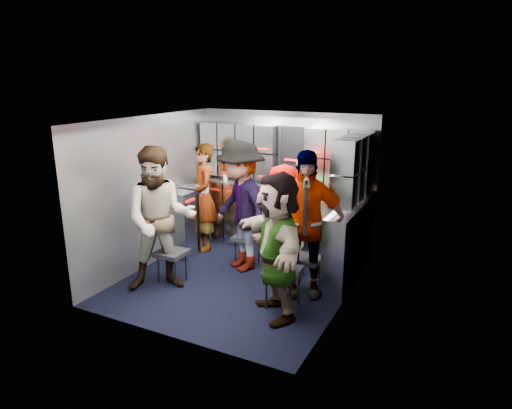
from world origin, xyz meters
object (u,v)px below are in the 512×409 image
at_px(jump_seat_mid_right, 307,261).
at_px(attendant_arc_e, 277,246).
at_px(jump_seat_mid_left, 247,239).
at_px(jump_seat_center, 288,242).
at_px(jump_seat_near_left, 172,255).
at_px(attendant_arc_b, 241,207).
at_px(attendant_arc_d, 304,224).
at_px(attendant_arc_a, 160,220).
at_px(jump_seat_near_right, 283,274).
at_px(attendant_standing, 203,197).
at_px(attendant_arc_c, 283,221).

distance_m(jump_seat_mid_right, attendant_arc_e, 0.93).
distance_m(jump_seat_mid_left, jump_seat_center, 0.60).
bearing_deg(jump_seat_near_left, jump_seat_mid_right, 21.72).
relative_size(attendant_arc_b, attendant_arc_d, 1.00).
relative_size(jump_seat_near_left, attendant_arc_a, 0.24).
bearing_deg(jump_seat_near_right, attendant_standing, 147.10).
xyz_separation_m(attendant_standing, attendant_arc_b, (0.88, -0.42, 0.08)).
distance_m(jump_seat_near_left, attendant_arc_b, 1.12).
height_order(attendant_arc_a, attendant_arc_e, attendant_arc_a).
xyz_separation_m(attendant_standing, attendant_arc_c, (1.47, -0.34, -0.06)).
xyz_separation_m(jump_seat_mid_left, jump_seat_center, (0.59, 0.08, 0.03)).
bearing_deg(attendant_arc_b, attendant_arc_d, 15.53).
bearing_deg(jump_seat_mid_right, jump_seat_mid_left, 162.34).
relative_size(jump_seat_mid_right, attendant_standing, 0.25).
bearing_deg(attendant_arc_c, jump_seat_mid_left, 179.97).
height_order(jump_seat_near_right, attendant_arc_e, attendant_arc_e).
xyz_separation_m(jump_seat_near_left, jump_seat_center, (1.18, 1.06, 0.02)).
relative_size(jump_seat_mid_left, attendant_standing, 0.25).
bearing_deg(attendant_arc_d, jump_seat_center, 105.76).
relative_size(attendant_standing, attendant_arc_e, 0.99).
bearing_deg(jump_seat_mid_right, jump_seat_near_right, -96.13).
xyz_separation_m(attendant_arc_a, attendant_arc_b, (0.59, 0.98, -0.01)).
bearing_deg(attendant_arc_e, attendant_arc_d, 130.55).
relative_size(attendant_arc_c, attendant_arc_d, 0.84).
bearing_deg(jump_seat_mid_right, attendant_standing, 163.41).
distance_m(jump_seat_mid_left, attendant_arc_c, 0.72).
xyz_separation_m(jump_seat_mid_right, attendant_arc_a, (-1.63, -0.83, 0.55)).
bearing_deg(jump_seat_mid_left, jump_seat_mid_right, -17.66).
distance_m(attendant_arc_b, attendant_arc_d, 1.09).
distance_m(attendant_arc_a, attendant_arc_b, 1.14).
xyz_separation_m(jump_seat_mid_left, attendant_arc_c, (0.59, -0.10, 0.39)).
bearing_deg(jump_seat_center, jump_seat_mid_right, -42.75).
distance_m(jump_seat_mid_left, attendant_arc_a, 1.41).
distance_m(jump_seat_mid_left, jump_seat_near_right, 1.36).
bearing_deg(attendant_standing, jump_seat_center, 41.24).
relative_size(jump_seat_mid_right, jump_seat_near_right, 0.84).
bearing_deg(attendant_arc_b, jump_seat_center, 56.84).
relative_size(jump_seat_near_right, attendant_arc_d, 0.27).
relative_size(jump_seat_near_left, attendant_arc_d, 0.24).
distance_m(attendant_standing, attendant_arc_c, 1.51).
relative_size(jump_seat_mid_right, attendant_arc_d, 0.22).
bearing_deg(jump_seat_mid_right, jump_seat_center, 137.25).
xyz_separation_m(jump_seat_near_right, attendant_arc_d, (0.07, 0.44, 0.48)).
bearing_deg(jump_seat_near_left, attendant_standing, 103.31).
relative_size(jump_seat_center, attendant_arc_a, 0.26).
bearing_deg(attendant_arc_b, jump_seat_near_left, -93.27).
relative_size(attendant_standing, attendant_arc_c, 1.08).
xyz_separation_m(jump_seat_mid_right, attendant_arc_d, (0.00, -0.18, 0.54)).
bearing_deg(attendant_arc_c, jump_seat_mid_right, -17.85).
relative_size(jump_seat_near_right, attendant_arc_c, 0.32).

